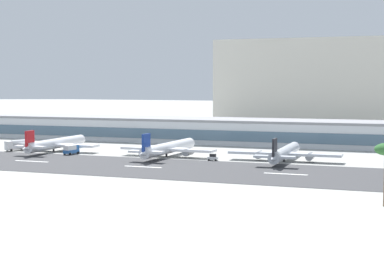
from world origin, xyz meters
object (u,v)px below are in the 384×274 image
(service_fuel_truck_0, at_px, (16,145))
(service_baggage_tug_1, at_px, (213,157))
(airliner_red_tail_gate_0, at_px, (54,144))
(airliner_black_tail_gate_2, at_px, (284,153))
(service_box_truck_2, at_px, (71,149))
(airliner_navy_tail_gate_1, at_px, (167,148))
(distant_hotel_block, at_px, (338,84))
(terminal_building, at_px, (212,131))

(service_fuel_truck_0, xyz_separation_m, service_baggage_tug_1, (77.56, -3.95, -0.98))
(airliner_red_tail_gate_0, relative_size, airliner_black_tail_gate_2, 1.02)
(service_box_truck_2, bearing_deg, airliner_navy_tail_gate_1, -72.91)
(distant_hotel_block, height_order, service_baggage_tug_1, distant_hotel_block)
(airliner_black_tail_gate_2, height_order, service_box_truck_2, airliner_black_tail_gate_2)
(terminal_building, bearing_deg, airliner_black_tail_gate_2, -51.85)
(airliner_black_tail_gate_2, xyz_separation_m, service_baggage_tug_1, (-21.78, -5.79, -1.68))
(airliner_black_tail_gate_2, bearing_deg, distant_hotel_block, -0.15)
(airliner_red_tail_gate_0, relative_size, airliner_navy_tail_gate_1, 0.97)
(airliner_black_tail_gate_2, distance_m, service_fuel_truck_0, 99.37)
(service_box_truck_2, bearing_deg, terminal_building, -18.83)
(distant_hotel_block, distance_m, service_baggage_tug_1, 162.01)
(airliner_navy_tail_gate_1, height_order, service_fuel_truck_0, airliner_navy_tail_gate_1)
(distant_hotel_block, xyz_separation_m, service_box_truck_2, (-70.24, -159.31, -22.50))
(airliner_red_tail_gate_0, height_order, service_baggage_tug_1, airliner_red_tail_gate_0)
(distant_hotel_block, distance_m, airliner_red_tail_gate_0, 174.93)
(terminal_building, bearing_deg, service_baggage_tug_1, -71.19)
(service_baggage_tug_1, bearing_deg, service_box_truck_2, -2.79)
(service_fuel_truck_0, bearing_deg, terminal_building, 155.51)
(airliner_navy_tail_gate_1, distance_m, service_box_truck_2, 34.41)
(airliner_red_tail_gate_0, bearing_deg, airliner_navy_tail_gate_1, -92.75)
(terminal_building, relative_size, service_box_truck_2, 33.98)
(distant_hotel_block, bearing_deg, airliner_red_tail_gate_0, -117.78)
(distant_hotel_block, height_order, service_fuel_truck_0, distant_hotel_block)
(airliner_red_tail_gate_0, distance_m, airliner_navy_tail_gate_1, 44.78)
(airliner_black_tail_gate_2, height_order, service_baggage_tug_1, airliner_black_tail_gate_2)
(service_baggage_tug_1, bearing_deg, service_fuel_truck_0, -5.72)
(airliner_black_tail_gate_2, bearing_deg, service_fuel_truck_0, 89.62)
(distant_hotel_block, distance_m, service_box_truck_2, 175.56)
(terminal_building, distance_m, airliner_red_tail_gate_0, 68.34)
(distant_hotel_block, bearing_deg, service_fuel_truck_0, -121.68)
(service_baggage_tug_1, xyz_separation_m, service_box_truck_2, (-51.94, -0.02, 0.74))
(terminal_building, bearing_deg, airliner_navy_tail_gate_1, -87.58)
(distant_hotel_block, xyz_separation_m, airliner_black_tail_gate_2, (3.48, -153.50, -21.57))
(airliner_red_tail_gate_0, xyz_separation_m, airliner_black_tail_gate_2, (84.40, 0.09, -0.05))
(airliner_red_tail_gate_0, height_order, airliner_black_tail_gate_2, airliner_red_tail_gate_0)
(airliner_red_tail_gate_0, distance_m, service_baggage_tug_1, 62.90)
(distant_hotel_block, bearing_deg, service_box_truck_2, -113.79)
(airliner_navy_tail_gate_1, relative_size, service_baggage_tug_1, 13.17)
(distant_hotel_block, relative_size, airliner_navy_tail_gate_1, 3.03)
(airliner_red_tail_gate_0, relative_size, service_fuel_truck_0, 4.71)
(airliner_navy_tail_gate_1, height_order, service_baggage_tug_1, airliner_navy_tail_gate_1)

